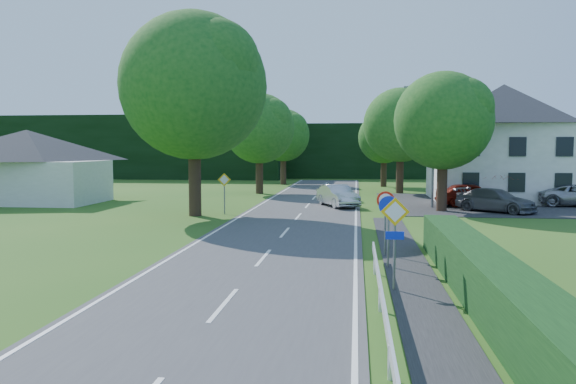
# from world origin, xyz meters

# --- Properties ---
(road) EXTENTS (7.00, 80.00, 0.04)m
(road) POSITION_xyz_m (0.00, 20.00, 0.02)
(road) COLOR #3E3D40
(road) RESTS_ON ground
(footpath) EXTENTS (1.50, 44.00, 0.04)m
(footpath) POSITION_xyz_m (4.95, 2.00, 0.02)
(footpath) COLOR black
(footpath) RESTS_ON ground
(parking_pad) EXTENTS (14.00, 16.00, 0.04)m
(parking_pad) POSITION_xyz_m (12.00, 33.00, 0.02)
(parking_pad) COLOR black
(parking_pad) RESTS_ON ground
(line_edge_left) EXTENTS (0.12, 80.00, 0.01)m
(line_edge_left) POSITION_xyz_m (-3.25, 20.00, 0.04)
(line_edge_left) COLOR white
(line_edge_left) RESTS_ON road
(line_edge_right) EXTENTS (0.12, 80.00, 0.01)m
(line_edge_right) POSITION_xyz_m (3.25, 20.00, 0.04)
(line_edge_right) COLOR white
(line_edge_right) RESTS_ON road
(line_centre) EXTENTS (0.12, 80.00, 0.01)m
(line_centre) POSITION_xyz_m (0.00, 20.00, 0.04)
(line_centre) COLOR white
(line_centre) RESTS_ON road
(tree_main) EXTENTS (9.40, 9.40, 11.64)m
(tree_main) POSITION_xyz_m (-6.00, 24.00, 5.82)
(tree_main) COLOR #174F18
(tree_main) RESTS_ON ground
(tree_left_far) EXTENTS (7.00, 7.00, 8.58)m
(tree_left_far) POSITION_xyz_m (-5.00, 40.00, 4.29)
(tree_left_far) COLOR #174F18
(tree_left_far) RESTS_ON ground
(tree_right_far) EXTENTS (7.40, 7.40, 9.09)m
(tree_right_far) POSITION_xyz_m (7.00, 42.00, 4.54)
(tree_right_far) COLOR #174F18
(tree_right_far) RESTS_ON ground
(tree_left_back) EXTENTS (6.60, 6.60, 8.07)m
(tree_left_back) POSITION_xyz_m (-4.50, 52.00, 4.04)
(tree_left_back) COLOR #174F18
(tree_left_back) RESTS_ON ground
(tree_right_back) EXTENTS (6.20, 6.20, 7.56)m
(tree_right_back) POSITION_xyz_m (6.00, 50.00, 3.78)
(tree_right_back) COLOR #174F18
(tree_right_back) RESTS_ON ground
(tree_right_mid) EXTENTS (7.00, 7.00, 8.58)m
(tree_right_mid) POSITION_xyz_m (8.50, 28.00, 4.29)
(tree_right_mid) COLOR #174F18
(tree_right_mid) RESTS_ON ground
(treeline_left) EXTENTS (44.00, 6.00, 8.00)m
(treeline_left) POSITION_xyz_m (-28.00, 62.00, 4.00)
(treeline_left) COLOR black
(treeline_left) RESTS_ON ground
(treeline_right) EXTENTS (30.00, 5.00, 7.00)m
(treeline_right) POSITION_xyz_m (8.00, 66.00, 3.50)
(treeline_right) COLOR black
(treeline_right) RESTS_ON ground
(bungalow_left) EXTENTS (11.00, 6.50, 5.20)m
(bungalow_left) POSITION_xyz_m (-20.00, 30.00, 2.71)
(bungalow_left) COLOR silver
(bungalow_left) RESTS_ON ground
(house_white) EXTENTS (10.60, 8.40, 8.60)m
(house_white) POSITION_xyz_m (14.00, 36.00, 4.41)
(house_white) COLOR silver
(house_white) RESTS_ON ground
(streetlight) EXTENTS (2.03, 0.18, 8.00)m
(streetlight) POSITION_xyz_m (8.06, 30.00, 4.46)
(streetlight) COLOR slate
(streetlight) RESTS_ON ground
(sign_priority_right) EXTENTS (0.78, 0.09, 2.59)m
(sign_priority_right) POSITION_xyz_m (4.30, 7.98, 1.80)
(sign_priority_right) COLOR slate
(sign_priority_right) RESTS_ON ground
(sign_roundabout) EXTENTS (0.64, 0.08, 2.37)m
(sign_roundabout) POSITION_xyz_m (4.30, 10.98, 1.67)
(sign_roundabout) COLOR slate
(sign_roundabout) RESTS_ON ground
(sign_speed_limit) EXTENTS (0.64, 0.11, 2.37)m
(sign_speed_limit) POSITION_xyz_m (4.30, 12.97, 1.77)
(sign_speed_limit) COLOR slate
(sign_speed_limit) RESTS_ON ground
(sign_priority_left) EXTENTS (0.78, 0.09, 2.44)m
(sign_priority_left) POSITION_xyz_m (-4.50, 24.98, 1.72)
(sign_priority_left) COLOR slate
(sign_priority_left) RESTS_ON ground
(moving_car) EXTENTS (3.15, 4.64, 1.45)m
(moving_car) POSITION_xyz_m (2.04, 29.72, 0.76)
(moving_car) COLOR #BCBBC0
(moving_car) RESTS_ON road
(motorcycle) EXTENTS (0.96, 1.75, 0.87)m
(motorcycle) POSITION_xyz_m (1.80, 29.26, 0.48)
(motorcycle) COLOR black
(motorcycle) RESTS_ON road
(parked_car_red) EXTENTS (4.73, 2.20, 1.57)m
(parked_car_red) POSITION_xyz_m (10.86, 30.93, 0.82)
(parked_car_red) COLOR maroon
(parked_car_red) RESTS_ON parking_pad
(parked_car_grey) EXTENTS (5.00, 4.60, 1.41)m
(parked_car_grey) POSITION_xyz_m (11.69, 27.88, 0.74)
(parked_car_grey) COLOR #535358
(parked_car_grey) RESTS_ON parking_pad
(parasol) EXTENTS (2.58, 2.62, 2.19)m
(parasol) POSITION_xyz_m (12.94, 32.27, 1.13)
(parasol) COLOR #A4210D
(parasol) RESTS_ON parking_pad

